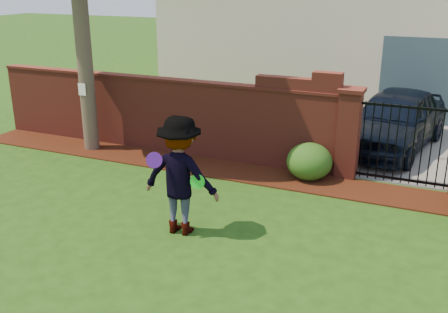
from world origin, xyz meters
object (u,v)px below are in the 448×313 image
at_px(car, 391,122).
at_px(frisbee_purple, 154,160).
at_px(frisbee_green, 197,182).
at_px(man, 179,176).

relative_size(car, frisbee_purple, 16.86).
xyz_separation_m(frisbee_purple, frisbee_green, (0.62, 0.23, -0.34)).
bearing_deg(man, car, -117.53).
bearing_deg(man, frisbee_green, 163.62).
xyz_separation_m(man, frisbee_green, (0.37, -0.09, 0.00)).
relative_size(frisbee_purple, frisbee_green, 1.05).
bearing_deg(car, frisbee_purple, -104.59).
distance_m(car, man, 6.27).
bearing_deg(frisbee_green, car, 69.08).
xyz_separation_m(car, frisbee_green, (-2.21, -5.79, 0.26)).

